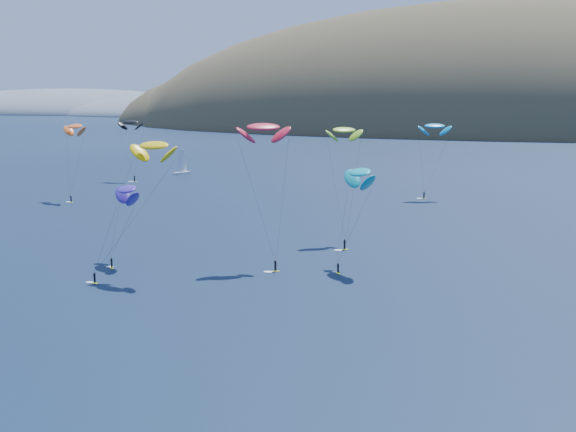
# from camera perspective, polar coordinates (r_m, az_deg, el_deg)

# --- Properties ---
(island) EXTENTS (730.00, 300.00, 210.00)m
(island) POSITION_cam_1_polar(r_m,az_deg,el_deg) (617.20, 17.18, 5.01)
(island) COLOR #3D3526
(island) RESTS_ON ground
(headland) EXTENTS (460.00, 250.00, 60.00)m
(headland) POSITION_cam_1_polar(r_m,az_deg,el_deg) (940.96, -13.88, 6.98)
(headland) COLOR slate
(headland) RESTS_ON ground
(sailboat) EXTENTS (8.24, 7.87, 9.86)m
(sailboat) POSITION_cam_1_polar(r_m,az_deg,el_deg) (290.99, -7.54, 3.16)
(sailboat) COLOR white
(sailboat) RESTS_ON ground
(kitesurfer_1) EXTENTS (9.90, 11.06, 22.92)m
(kitesurfer_1) POSITION_cam_1_polar(r_m,az_deg,el_deg) (231.63, -14.91, 6.18)
(kitesurfer_1) COLOR #D8EF1A
(kitesurfer_1) RESTS_ON ground
(kitesurfer_2) EXTENTS (12.09, 13.21, 24.50)m
(kitesurfer_2) POSITION_cam_1_polar(r_m,az_deg,el_deg) (136.38, -9.53, 4.96)
(kitesurfer_2) COLOR #D8EF1A
(kitesurfer_2) RESTS_ON ground
(kitesurfer_3) EXTENTS (8.35, 15.80, 24.92)m
(kitesurfer_3) POSITION_cam_1_polar(r_m,az_deg,el_deg) (165.76, 4.01, 6.09)
(kitesurfer_3) COLOR #D8EF1A
(kitesurfer_3) RESTS_ON ground
(kitesurfer_4) EXTENTS (9.90, 7.07, 22.89)m
(kitesurfer_4) POSITION_cam_1_polar(r_m,az_deg,el_deg) (230.55, 10.40, 6.31)
(kitesurfer_4) COLOR #D8EF1A
(kitesurfer_4) RESTS_ON ground
(kitesurfer_5) EXTENTS (9.39, 12.57, 19.56)m
(kitesurfer_5) POSITION_cam_1_polar(r_m,az_deg,el_deg) (140.84, 5.14, 3.11)
(kitesurfer_5) COLOR #D8EF1A
(kitesurfer_5) RESTS_ON ground
(kitesurfer_9) EXTENTS (10.14, 11.46, 27.16)m
(kitesurfer_9) POSITION_cam_1_polar(r_m,az_deg,el_deg) (142.83, -1.76, 6.33)
(kitesurfer_9) COLOR #D8EF1A
(kitesurfer_9) RESTS_ON ground
(kitesurfer_10) EXTENTS (9.60, 11.95, 15.86)m
(kitesurfer_10) POSITION_cam_1_polar(r_m,az_deg,el_deg) (147.85, -11.36, 1.87)
(kitesurfer_10) COLOR #D8EF1A
(kitesurfer_10) RESTS_ON ground
(kitesurfer_12) EXTENTS (8.87, 7.55, 21.81)m
(kitesurfer_12) POSITION_cam_1_polar(r_m,az_deg,el_deg) (274.28, -11.12, 6.56)
(kitesurfer_12) COLOR #D8EF1A
(kitesurfer_12) RESTS_ON ground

